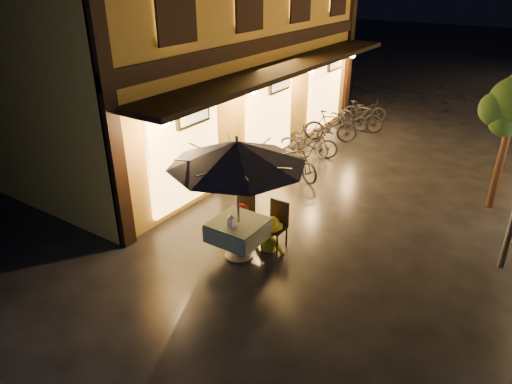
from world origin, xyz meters
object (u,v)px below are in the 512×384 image
Objects in this scene: cafe_table at (238,230)px; bicycle_0 at (296,160)px; patio_umbrella at (237,153)px; person_yellow at (271,219)px; table_lantern at (231,220)px; person_orange at (239,204)px.

cafe_table is 4.08m from bicycle_0.
patio_umbrella reaches higher than person_yellow.
person_yellow is (0.37, 0.77, -0.23)m from table_lantern.
person_orange is 3.46m from bicycle_0.
cafe_table is 3.96× the size of table_lantern.
cafe_table is 1.56m from patio_umbrella.
person_yellow is at bearing -135.98° from bicycle_0.
patio_umbrella is (0.00, 0.00, 1.56)m from cafe_table.
person_orange reaches higher than table_lantern.
person_yellow is (0.37, 0.56, -1.46)m from patio_umbrella.
person_orange is at bearing 116.41° from table_lantern.
patio_umbrella is 1.83× the size of person_yellow.
patio_umbrella is 1.60m from person_yellow.
bicycle_0 is at bearing 103.08° from table_lantern.
person_yellow is at bearing 177.81° from person_orange.
table_lantern is 0.88m from person_orange.
patio_umbrella is at bearing 49.84° from person_yellow.
table_lantern is at bearing 57.92° from person_yellow.
table_lantern is at bearing -90.00° from cafe_table.
person_yellow is at bearing 56.27° from cafe_table.
table_lantern is 0.16× the size of person_orange.
table_lantern is 0.89m from person_yellow.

